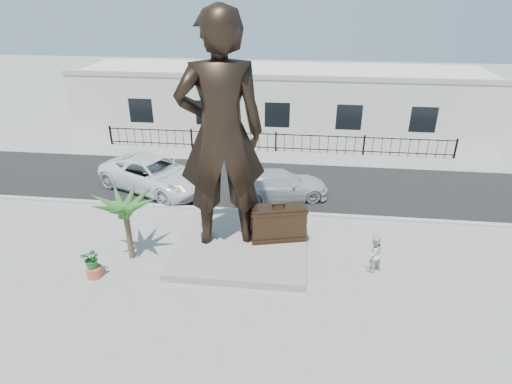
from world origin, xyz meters
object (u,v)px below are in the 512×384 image
Objects in this scene: car_white at (154,174)px; suitcase at (278,223)px; tourist at (374,253)px; statue at (221,134)px.

suitcase is at bearing -100.42° from car_white.
car_white reaches higher than tourist.
tourist is at bearing 154.90° from statue.
statue is 1.48× the size of car_white.
car_white is at bearing -60.68° from statue.
tourist is 0.25× the size of car_white.
statue is at bearing -41.84° from tourist.
tourist is at bearing -95.62° from car_white.
suitcase is (2.17, 0.17, -3.68)m from statue.
car_white is (-4.58, 4.83, -3.90)m from statue.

